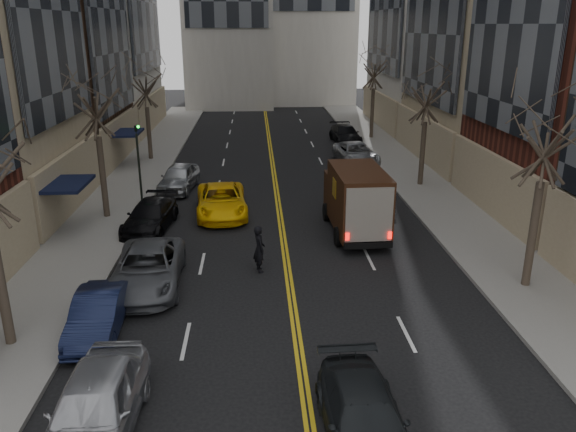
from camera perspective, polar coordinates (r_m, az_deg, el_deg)
name	(u,v)px	position (r m, az deg, el deg)	size (l,w,h in m)	color
sidewalk_left	(131,181)	(36.56, -15.61, 3.45)	(4.00, 66.00, 0.15)	slate
sidewalk_right	(414,177)	(37.15, 12.69, 3.93)	(4.00, 66.00, 0.15)	slate
tree_lf_mid	(93,87)	(28.65, -19.20, 12.32)	(3.20, 3.20, 8.91)	#382D23
tree_lf_far	(144,75)	(41.33, -14.39, 13.67)	(3.20, 3.20, 8.12)	#382D23
tree_rt_near	(551,115)	(21.23, 25.12, 9.24)	(3.20, 3.20, 8.71)	#382D23
tree_rt_mid	(428,83)	(34.15, 14.02, 12.96)	(3.20, 3.20, 8.32)	#382D23
tree_rt_far	(375,58)	(48.61, 8.81, 15.57)	(3.20, 3.20, 9.11)	#382D23
traffic_signal	(138,155)	(30.83, -14.97, 5.97)	(0.29, 0.26, 4.70)	black
ups_truck	(356,200)	(26.30, 6.91, 1.58)	(2.53, 5.90, 3.19)	black
observer_sedan	(364,420)	(13.97, 7.76, -19.84)	(2.04, 4.67, 1.34)	black
taxi	(222,201)	(29.16, -6.77, 1.56)	(2.49, 5.40, 1.50)	yellow
pedestrian	(259,249)	(22.26, -2.94, -3.35)	(0.70, 0.46, 1.92)	black
parked_lf_a	(95,407)	(14.71, -18.97, -17.83)	(1.94, 4.82, 1.64)	#B5B6BD
parked_lf_b	(98,314)	(19.03, -18.76, -9.43)	(1.41, 4.04, 1.33)	#101632
parked_lf_c	(148,268)	(21.67, -14.07, -5.19)	(2.46, 5.33, 1.48)	#51545A
parked_lf_d	(150,216)	(27.67, -13.82, 0.01)	(1.90, 4.67, 1.36)	black
parked_lf_e	(179,177)	(33.95, -11.02, 3.86)	(1.82, 4.53, 1.55)	#A6A9AD
parked_rt_a	(373,195)	(30.57, 8.66, 2.11)	(1.39, 4.00, 1.32)	#46484D
parked_rt_b	(356,154)	(40.11, 6.92, 6.32)	(2.46, 5.33, 1.48)	#9C9FA3
parked_rt_c	(345,134)	(47.34, 5.84, 8.27)	(2.04, 5.02, 1.46)	black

